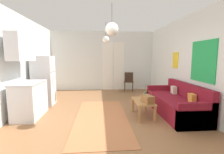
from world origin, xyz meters
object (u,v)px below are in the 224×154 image
(handbag, at_px, (147,99))
(pendant_lamp_near, at_px, (112,29))
(accent_chair, at_px, (129,81))
(bamboo_vase, at_px, (145,95))
(coffee_table, at_px, (143,103))
(pendant_lamp_far, at_px, (106,39))
(refrigerator, at_px, (44,81))
(couch, at_px, (177,104))

(handbag, bearing_deg, pendant_lamp_near, -176.28)
(handbag, xyz_separation_m, accent_chair, (0.14, 3.26, -0.02))
(bamboo_vase, xyz_separation_m, pendant_lamp_near, (-0.95, -0.45, 1.67))
(coffee_table, relative_size, bamboo_vase, 2.08)
(handbag, height_order, pendant_lamp_far, pendant_lamp_far)
(bamboo_vase, bearing_deg, refrigerator, 159.85)
(bamboo_vase, bearing_deg, pendant_lamp_near, -154.42)
(pendant_lamp_far, bearing_deg, bamboo_vase, -54.96)
(bamboo_vase, distance_m, refrigerator, 3.28)
(refrigerator, bearing_deg, handbag, -26.79)
(handbag, relative_size, pendant_lamp_far, 0.52)
(couch, bearing_deg, pendant_lamp_far, 142.00)
(bamboo_vase, distance_m, pendant_lamp_far, 2.41)
(pendant_lamp_near, bearing_deg, bamboo_vase, 25.58)
(bamboo_vase, distance_m, accent_chair, 2.86)
(couch, xyz_separation_m, bamboo_vase, (-0.90, 0.05, 0.25))
(pendant_lamp_near, bearing_deg, pendant_lamp_far, 91.78)
(coffee_table, xyz_separation_m, pendant_lamp_near, (-0.85, -0.26, 1.84))
(pendant_lamp_near, distance_m, pendant_lamp_far, 1.89)
(handbag, height_order, refrigerator, refrigerator)
(couch, bearing_deg, accent_chair, 105.59)
(handbag, distance_m, pendant_lamp_near, 1.90)
(bamboo_vase, height_order, refrigerator, refrigerator)
(couch, xyz_separation_m, pendant_lamp_far, (-1.91, 1.49, 1.90))
(accent_chair, height_order, pendant_lamp_far, pendant_lamp_far)
(couch, bearing_deg, bamboo_vase, 176.80)
(coffee_table, height_order, pendant_lamp_far, pendant_lamp_far)
(coffee_table, height_order, bamboo_vase, bamboo_vase)
(coffee_table, relative_size, handbag, 2.31)
(handbag, bearing_deg, coffee_table, 103.63)
(handbag, bearing_deg, refrigerator, 153.21)
(refrigerator, bearing_deg, accent_chair, 28.79)
(bamboo_vase, height_order, pendant_lamp_near, pendant_lamp_near)
(coffee_table, distance_m, bamboo_vase, 0.27)
(bamboo_vase, bearing_deg, couch, -3.20)
(pendant_lamp_far, bearing_deg, couch, -38.00)
(couch, height_order, handbag, couch)
(refrigerator, xyz_separation_m, accent_chair, (3.15, 1.73, -0.30))
(bamboo_vase, distance_m, handbag, 0.40)
(couch, relative_size, refrigerator, 1.35)
(coffee_table, bearing_deg, pendant_lamp_far, 119.09)
(couch, xyz_separation_m, pendant_lamp_near, (-1.85, -0.40, 1.92))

